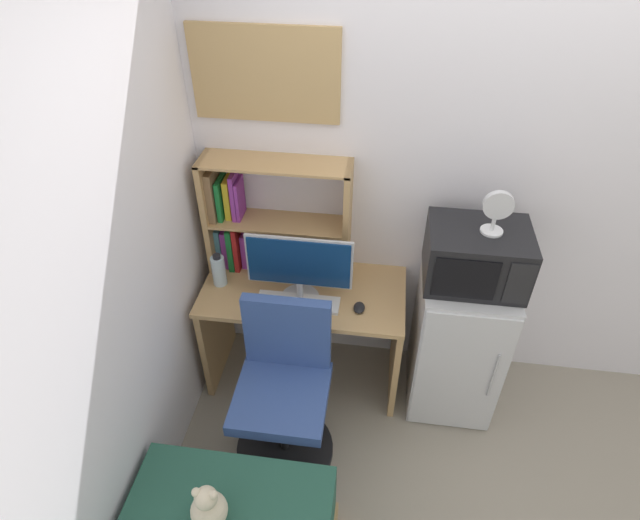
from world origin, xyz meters
name	(u,v)px	position (x,y,z in m)	size (l,w,h in m)	color
wall_back	(569,194)	(0.40, 0.02, 1.30)	(6.40, 0.04, 2.60)	silver
wall_left	(36,408)	(-1.62, -1.60, 1.30)	(0.04, 4.40, 2.60)	silver
desk	(304,318)	(-0.97, -0.29, 0.51)	(1.16, 0.58, 0.74)	tan
hutch_bookshelf	(255,216)	(-1.27, -0.11, 1.09)	(0.81, 0.23, 0.71)	tan
monitor	(299,266)	(-0.98, -0.36, 0.97)	(0.57, 0.21, 0.41)	#B7B7BC
keyboard	(298,302)	(-0.98, -0.41, 0.75)	(0.46, 0.13, 0.02)	silver
computer_mouse	(359,308)	(-0.64, -0.41, 0.75)	(0.06, 0.09, 0.03)	black
water_bottle	(219,270)	(-1.45, -0.30, 0.83)	(0.08, 0.08, 0.21)	silver
mini_fridge	(456,341)	(-0.07, -0.32, 0.47)	(0.48, 0.54, 0.94)	silver
microwave	(476,256)	(-0.07, -0.31, 1.10)	(0.51, 0.39, 0.31)	black
desk_fan	(497,211)	(-0.03, -0.32, 1.38)	(0.14, 0.11, 0.23)	silver
desk_chair	(284,395)	(-1.00, -0.80, 0.43)	(0.55, 0.55, 0.97)	black
teddy_bear	(209,508)	(-1.17, -1.51, 0.58)	(0.16, 0.16, 0.24)	beige
wall_corkboard	(265,75)	(-1.18, -0.01, 1.86)	(0.74, 0.02, 0.46)	tan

